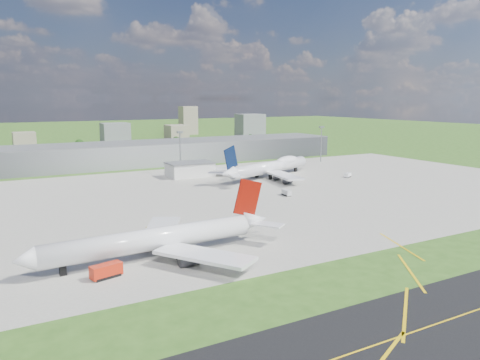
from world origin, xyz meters
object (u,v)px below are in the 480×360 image
airliner_blue_quad (270,167)px  fire_truck (106,271)px  airliner_red_twin (161,239)px  van_white_near (287,193)px  tug_yellow (152,229)px  van_white_far (348,175)px

airliner_blue_quad → fire_truck: airliner_blue_quad is taller
airliner_red_twin → van_white_near: 98.35m
fire_truck → tug_yellow: fire_truck is taller
van_white_near → van_white_far: van_white_near is taller
fire_truck → van_white_near: 117.74m
van_white_far → airliner_blue_quad: bearing=124.4°
airliner_red_twin → van_white_near: (81.79, 54.46, -4.15)m
fire_truck → tug_yellow: 43.16m
airliner_blue_quad → van_white_far: bearing=-51.8°
van_white_near → fire_truck: bearing=125.0°
fire_truck → van_white_near: (99.68, 62.66, -0.38)m
airliner_blue_quad → fire_truck: 165.39m
airliner_blue_quad → van_white_near: airliner_blue_quad is taller
airliner_blue_quad → tug_yellow: (-97.84, -75.86, -4.99)m
fire_truck → van_white_far: (161.01, 88.41, -0.48)m
airliner_red_twin → airliner_blue_quad: (104.07, 103.43, 0.37)m
airliner_blue_quad → van_white_near: (-22.28, -48.97, -4.51)m
van_white_near → airliner_blue_quad: bearing=-21.7°
airliner_blue_quad → fire_truck: (-121.96, -111.64, -4.13)m
tug_yellow → van_white_far: 146.66m
tug_yellow → van_white_near: (75.56, 26.89, 0.48)m
airliner_red_twin → van_white_far: size_ratio=13.59×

